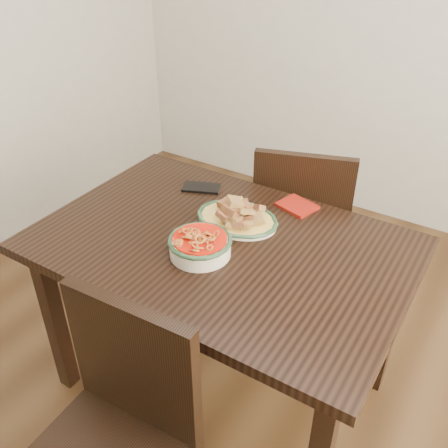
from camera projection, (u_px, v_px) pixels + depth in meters
The scene contains 9 objects.
floor at pixel (234, 396), 2.10m from camera, with size 3.50×3.50×0.00m, color #372311.
wall_back at pixel (409, 0), 2.62m from camera, with size 3.50×0.10×2.60m, color beige.
dining_table at pixel (221, 261), 1.80m from camera, with size 1.29×0.86×0.75m.
chair_far at pixel (301, 222), 2.31m from camera, with size 0.53×0.53×0.89m.
chair_near at pixel (116, 430), 1.41m from camera, with size 0.44×0.44×0.89m.
fish_plate at pixel (237, 211), 1.82m from camera, with size 0.31×0.24×0.11m.
noodle_bowl at pixel (200, 243), 1.66m from camera, with size 0.22×0.22×0.08m.
smartphone at pixel (202, 187), 2.05m from camera, with size 0.15×0.08×0.01m, color black.
napkin at pixel (297, 206), 1.93m from camera, with size 0.14×0.11×0.01m, color maroon.
Camera 1 is at (0.68, -1.17, 1.76)m, focal length 40.00 mm.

